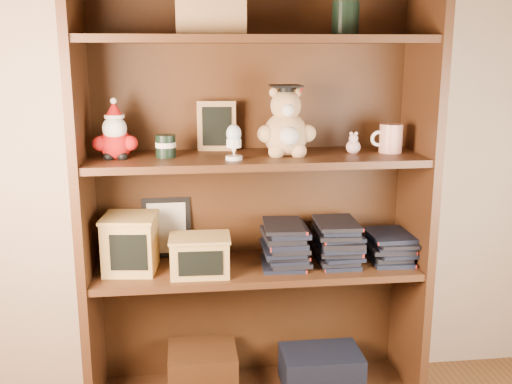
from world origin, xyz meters
TOP-DOWN VIEW (x-y plane):
  - bookcase at (0.06, 1.36)m, footprint 1.20×0.35m
  - shelf_lower at (0.06, 1.30)m, footprint 1.14×0.33m
  - shelf_upper at (0.06, 1.30)m, footprint 1.14×0.33m
  - santa_plush at (-0.41, 1.30)m, footprint 0.15×0.11m
  - teachers_tin at (-0.24, 1.30)m, footprint 0.07×0.07m
  - chalkboard_plaque at (-0.07, 1.42)m, footprint 0.14×0.08m
  - egg_cup at (-0.02, 1.23)m, footprint 0.06×0.06m
  - grad_teddy_bear at (0.16, 1.30)m, footprint 0.20×0.17m
  - pink_figurine at (0.41, 1.30)m, footprint 0.05×0.05m
  - teacher_mug at (0.54, 1.30)m, footprint 0.11×0.08m
  - certificate_frame at (-0.26, 1.44)m, footprint 0.18×0.05m
  - treats_box at (-0.38, 1.30)m, footprint 0.20×0.20m
  - pencils_box at (-0.14, 1.24)m, footprint 0.21×0.15m
  - book_stack_left at (0.17, 1.30)m, footprint 0.14×0.20m
  - book_stack_mid at (0.36, 1.30)m, footprint 0.14×0.20m
  - book_stack_right at (0.56, 1.30)m, footprint 0.14×0.20m

SIDE VIEW (x-z plane):
  - shelf_lower at x=0.06m, z-range 0.53..0.55m
  - book_stack_right at x=0.56m, z-range 0.55..0.66m
  - pencils_box at x=-0.14m, z-range 0.55..0.69m
  - book_stack_left at x=0.17m, z-range 0.55..0.71m
  - book_stack_mid at x=0.36m, z-range 0.55..0.71m
  - treats_box at x=-0.38m, z-range 0.55..0.75m
  - certificate_frame at x=-0.26m, z-range 0.55..0.77m
  - bookcase at x=0.06m, z-range -0.02..1.58m
  - shelf_upper at x=0.06m, z-range 0.93..0.95m
  - pink_figurine at x=0.41m, z-range 0.94..1.02m
  - teachers_tin at x=-0.24m, z-range 0.95..1.03m
  - teacher_mug at x=0.54m, z-range 0.95..1.05m
  - egg_cup at x=-0.02m, z-range 0.95..1.07m
  - santa_plush at x=-0.41m, z-range 0.92..1.13m
  - chalkboard_plaque at x=-0.07m, z-range 0.95..1.12m
  - grad_teddy_bear at x=0.16m, z-range 0.92..1.17m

